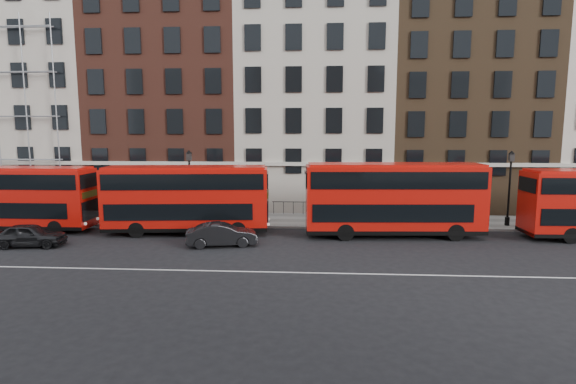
# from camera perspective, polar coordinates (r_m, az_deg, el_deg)

# --- Properties ---
(ground) EXTENTS (120.00, 120.00, 0.00)m
(ground) POSITION_cam_1_polar(r_m,az_deg,el_deg) (24.11, 2.94, -8.75)
(ground) COLOR black
(ground) RESTS_ON ground
(pavement) EXTENTS (80.00, 5.00, 0.15)m
(pavement) POSITION_cam_1_polar(r_m,az_deg,el_deg) (34.28, 3.16, -3.61)
(pavement) COLOR slate
(pavement) RESTS_ON ground
(kerb) EXTENTS (80.00, 0.30, 0.16)m
(kerb) POSITION_cam_1_polar(r_m,az_deg,el_deg) (31.84, 3.12, -4.50)
(kerb) COLOR gray
(kerb) RESTS_ON ground
(road_centre_line) EXTENTS (70.00, 0.12, 0.01)m
(road_centre_line) POSITION_cam_1_polar(r_m,az_deg,el_deg) (22.19, 2.88, -10.21)
(road_centre_line) COLOR white
(road_centre_line) RESTS_ON ground
(building_terrace) EXTENTS (64.00, 11.95, 22.00)m
(building_terrace) POSITION_cam_1_polar(r_m,az_deg,el_deg) (41.12, 2.92, 12.52)
(building_terrace) COLOR #B0A798
(building_terrace) RESTS_ON ground
(bus_a) EXTENTS (10.54, 2.60, 4.42)m
(bus_a) POSITION_cam_1_polar(r_m,az_deg,el_deg) (35.87, -31.39, -0.53)
(bus_a) COLOR red
(bus_a) RESTS_ON ground
(bus_b) EXTENTS (10.97, 3.58, 4.53)m
(bus_b) POSITION_cam_1_polar(r_m,az_deg,el_deg) (30.62, -12.79, -0.71)
(bus_b) COLOR red
(bus_b) RESTS_ON ground
(bus_c) EXTENTS (11.51, 3.41, 4.78)m
(bus_c) POSITION_cam_1_polar(r_m,az_deg,el_deg) (29.78, 13.20, -0.70)
(bus_c) COLOR red
(bus_c) RESTS_ON ground
(car_rear) EXTENTS (4.21, 2.07, 1.38)m
(car_rear) POSITION_cam_1_polar(r_m,az_deg,el_deg) (30.91, -29.97, -4.77)
(car_rear) COLOR black
(car_rear) RESTS_ON ground
(car_front) EXTENTS (4.42, 2.36, 1.38)m
(car_front) POSITION_cam_1_polar(r_m,az_deg,el_deg) (27.24, -8.41, -5.37)
(car_front) COLOR black
(car_front) RESTS_ON ground
(lamp_post_left) EXTENTS (0.44, 0.44, 5.33)m
(lamp_post_left) POSITION_cam_1_polar(r_m,az_deg,el_deg) (33.32, -12.37, 1.11)
(lamp_post_left) COLOR black
(lamp_post_left) RESTS_ON pavement
(lamp_post_right) EXTENTS (0.44, 0.44, 5.33)m
(lamp_post_right) POSITION_cam_1_polar(r_m,az_deg,el_deg) (35.27, 26.32, 0.84)
(lamp_post_right) COLOR black
(lamp_post_right) RESTS_ON pavement
(iron_railings) EXTENTS (6.60, 0.06, 1.00)m
(iron_railings) POSITION_cam_1_polar(r_m,az_deg,el_deg) (36.34, 3.20, -2.04)
(iron_railings) COLOR black
(iron_railings) RESTS_ON pavement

